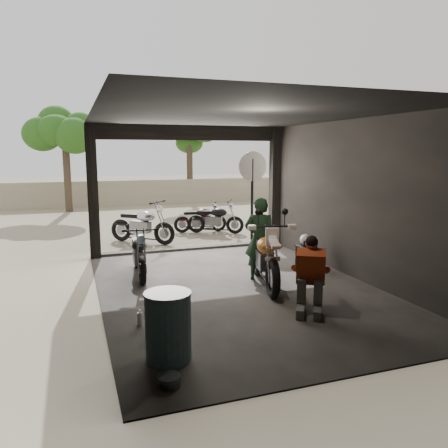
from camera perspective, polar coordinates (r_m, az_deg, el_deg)
ground at (r=8.31m, az=1.73°, el=-8.49°), size 80.00×80.00×0.00m
garage at (r=8.52m, az=0.45°, el=0.80°), size 7.00×7.13×3.20m
boundary_wall at (r=21.66m, az=-11.66°, el=4.05°), size 18.00×0.30×1.20m
tree_left at (r=19.94m, az=-20.19°, el=12.97°), size 2.20×2.20×5.60m
tree_right at (r=22.14m, az=-4.56°, el=11.99°), size 2.20×2.20×5.00m
main_bike at (r=8.37m, az=5.33°, el=-3.78°), size 1.22×2.08×1.30m
left_bike at (r=9.18m, az=-11.03°, el=-3.47°), size 0.75×1.62×1.07m
outside_bike_a at (r=12.49m, az=-10.67°, el=0.27°), size 1.83×1.74×1.21m
outside_bike_b at (r=13.99m, az=-3.11°, el=0.96°), size 1.54×0.77×1.00m
outside_bike_c at (r=13.77m, az=-1.14°, el=0.95°), size 1.69×1.30×1.06m
rider at (r=8.70m, az=4.69°, el=-2.01°), size 0.73×0.63×1.68m
mechanic at (r=7.09m, az=11.21°, el=-6.83°), size 0.95×1.02×1.19m
stool at (r=9.80m, az=10.63°, el=-3.23°), size 0.37×0.37×0.51m
helmet at (r=9.81m, az=10.65°, el=-2.01°), size 0.28×0.29×0.25m
oil_drum at (r=5.52m, az=-7.30°, el=-13.26°), size 0.61×0.61×0.87m
sign_post at (r=12.69m, az=3.73°, el=5.77°), size 0.86×0.08×2.57m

